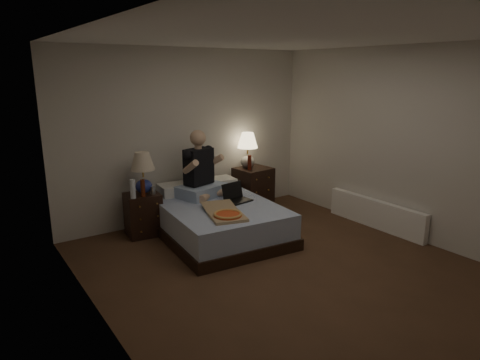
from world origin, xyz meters
TOP-DOWN VIEW (x-y plane):
  - floor at (0.00, 0.00)m, footprint 4.00×4.50m
  - ceiling at (0.00, 0.00)m, footprint 4.00×4.50m
  - wall_back at (0.00, 2.25)m, footprint 4.00×0.00m
  - wall_left at (-2.00, 0.00)m, footprint 0.00×4.50m
  - wall_right at (2.00, 0.00)m, footprint 0.00×4.50m
  - bed at (-0.10, 1.28)m, footprint 1.54×1.95m
  - nightstand_left at (-0.90, 1.91)m, footprint 0.48×0.45m
  - nightstand_right at (0.99, 1.97)m, footprint 0.56×0.52m
  - lamp_left at (-0.86, 1.93)m, footprint 0.39×0.39m
  - lamp_right at (0.94, 2.05)m, footprint 0.40×0.40m
  - water_bottle at (-1.07, 1.78)m, footprint 0.07×0.07m
  - soda_can at (-0.77, 1.83)m, footprint 0.07×0.07m
  - beer_bottle_left at (-0.93, 1.78)m, footprint 0.06×0.06m
  - beer_bottle_right at (0.87, 1.91)m, footprint 0.06×0.06m
  - person at (-0.09, 1.72)m, footprint 0.78×0.68m
  - laptop at (0.18, 1.21)m, footprint 0.38×0.33m
  - pizza_box at (-0.31, 0.71)m, footprint 0.59×0.84m
  - radiator at (1.93, 0.30)m, footprint 0.10×1.60m

SIDE VIEW (x-z plane):
  - floor at x=0.00m, z-range 0.00..0.00m
  - radiator at x=1.93m, z-range 0.00..0.40m
  - bed at x=-0.10m, z-range 0.00..0.46m
  - nightstand_left at x=-0.90m, z-range 0.00..0.58m
  - nightstand_right at x=0.99m, z-range 0.00..0.68m
  - pizza_box at x=-0.31m, z-range 0.46..0.54m
  - laptop at x=0.18m, z-range 0.46..0.70m
  - soda_can at x=-0.77m, z-range 0.58..0.68m
  - beer_bottle_left at x=-0.93m, z-range 0.58..0.81m
  - water_bottle at x=-1.07m, z-range 0.58..0.83m
  - beer_bottle_right at x=0.87m, z-range 0.68..0.91m
  - lamp_left at x=-0.86m, z-range 0.58..1.14m
  - person at x=-0.09m, z-range 0.46..1.39m
  - lamp_right at x=0.94m, z-range 0.68..1.24m
  - wall_back at x=0.00m, z-range 0.00..2.50m
  - wall_left at x=-2.00m, z-range 0.00..2.50m
  - wall_right at x=2.00m, z-range 0.00..2.50m
  - ceiling at x=0.00m, z-range 2.50..2.50m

